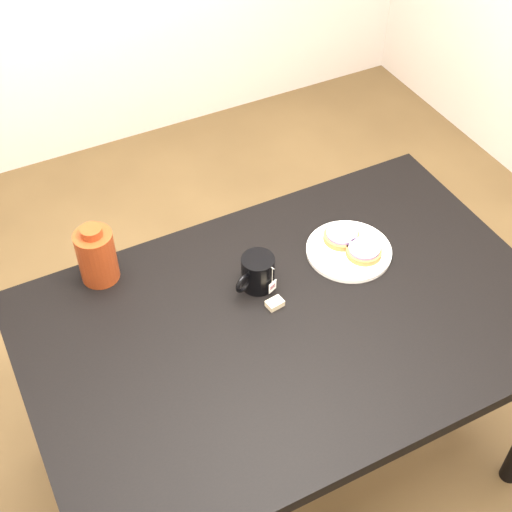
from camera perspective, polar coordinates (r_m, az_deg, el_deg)
name	(u,v)px	position (r m, az deg, el deg)	size (l,w,h in m)	color
ground_plane	(284,460)	(2.52, 2.27, -15.97)	(4.00, 4.00, 0.00)	brown
table	(291,338)	(1.96, 2.82, -6.55)	(1.40, 0.90, 0.75)	black
plate	(349,250)	(2.07, 7.44, 0.45)	(0.25, 0.25, 0.02)	white
bagel_back	(341,236)	(2.09, 6.85, 1.60)	(0.11, 0.11, 0.03)	brown
bagel_front	(364,251)	(2.05, 8.63, 0.41)	(0.14, 0.14, 0.03)	brown
mug	(257,272)	(1.93, 0.11, -1.32)	(0.14, 0.12, 0.10)	black
teabag_pouch	(275,303)	(1.92, 1.52, -3.82)	(0.04, 0.03, 0.02)	#C6B793
bagel_package	(97,255)	(1.98, -12.63, 0.07)	(0.14, 0.14, 0.18)	#5B1C0C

